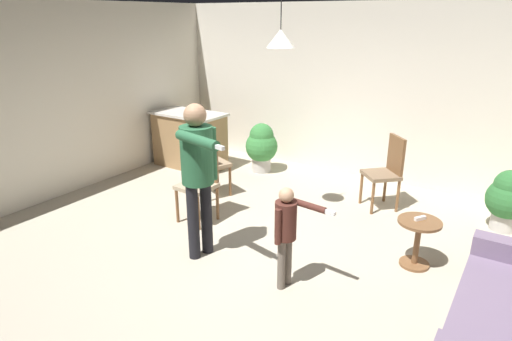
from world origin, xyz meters
TOP-DOWN VIEW (x-y plane):
  - ground at (0.00, 0.00)m, footprint 7.68×7.68m
  - wall_back at (0.00, 3.20)m, footprint 6.40×0.10m
  - wall_left at (-3.20, 0.00)m, footprint 0.10×6.40m
  - kitchen_counter at (-2.45, 2.02)m, footprint 1.26×0.66m
  - side_table_by_couch at (1.68, 0.87)m, footprint 0.44×0.44m
  - person_adult at (-0.34, -0.20)m, footprint 0.77×0.60m
  - person_child at (0.72, -0.21)m, footprint 0.56×0.30m
  - dining_chair_by_counter at (-1.34, 1.15)m, footprint 0.55×0.55m
  - dining_chair_near_wall at (-0.93, 0.50)m, footprint 0.43×0.43m
  - dining_chair_centre_back at (0.92, 2.15)m, footprint 0.59×0.59m
  - potted_plant_corner at (-1.27, 2.48)m, footprint 0.54×0.54m
  - potted_plant_by_wall at (2.37, 2.29)m, footprint 0.50×0.50m
  - spare_remote_on_table at (1.67, 0.89)m, footprint 0.10×0.13m
  - ceiling_light_pendant at (-0.09, 1.00)m, footprint 0.32×0.32m

SIDE VIEW (x-z plane):
  - ground at x=0.00m, z-range 0.00..0.00m
  - side_table_by_couch at x=1.68m, z-range 0.07..0.59m
  - potted_plant_by_wall at x=2.37m, z-range 0.04..0.81m
  - potted_plant_corner at x=-1.27m, z-range 0.04..0.86m
  - kitchen_counter at x=-2.45m, z-range 0.00..0.95m
  - spare_remote_on_table at x=1.67m, z-range 0.52..0.56m
  - dining_chair_by_counter at x=-1.34m, z-range 0.05..1.05m
  - dining_chair_near_wall at x=-0.93m, z-range 0.05..1.05m
  - dining_chair_centre_back at x=0.92m, z-range 0.05..1.05m
  - person_child at x=0.72m, z-range 0.13..1.16m
  - person_adult at x=-0.34m, z-range 0.20..1.89m
  - wall_back at x=0.00m, z-range 0.00..2.70m
  - wall_left at x=-3.20m, z-range 0.00..2.70m
  - ceiling_light_pendant at x=-0.09m, z-range 1.98..2.53m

